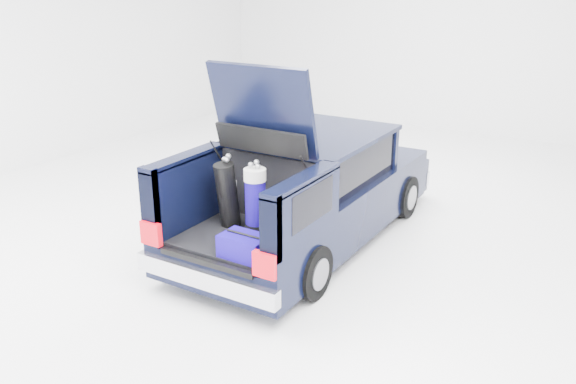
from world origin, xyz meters
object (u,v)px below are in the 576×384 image
Objects in this scene: car at (312,190)px; red_suitcase at (293,217)px; blue_golf_bag at (255,200)px; blue_duffel at (245,246)px; black_golf_bag at (227,195)px.

car reaches higher than red_suitcase.
blue_golf_bag reaches higher than blue_duffel.
car is at bearing 100.36° from blue_duffel.
car reaches higher than blue_golf_bag.
red_suitcase is (0.50, -1.33, 0.18)m from car.
blue_golf_bag is at bearing -88.22° from car.
black_golf_bag is 1.69× the size of blue_duffel.
red_suitcase is 0.71m from blue_duffel.
blue_duffel is (0.64, -0.58, -0.27)m from black_golf_bag.
red_suitcase is 0.61× the size of black_golf_bag.
car is 2.03m from blue_duffel.
red_suitcase is at bearing 76.52° from blue_duffel.
black_golf_bag is at bearing -156.09° from red_suitcase.
blue_golf_bag is at bearing -155.49° from red_suitcase.
red_suitcase is 0.62× the size of blue_golf_bag.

